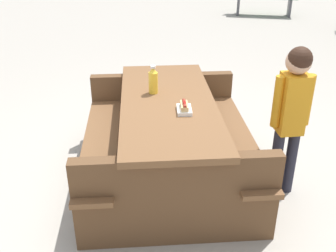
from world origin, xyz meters
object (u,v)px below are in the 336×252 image
(hotdog_tray, at_px, (184,108))
(child_in_coat, at_px, (292,104))
(soda_bottle, at_px, (153,81))
(picnic_table, at_px, (168,134))

(hotdog_tray, bearing_deg, child_in_coat, 99.18)
(soda_bottle, distance_m, child_in_coat, 1.13)
(picnic_table, height_order, child_in_coat, child_in_coat)
(picnic_table, distance_m, soda_bottle, 0.47)
(hotdog_tray, bearing_deg, soda_bottle, -138.72)
(picnic_table, distance_m, hotdog_tray, 0.41)
(hotdog_tray, height_order, child_in_coat, child_in_coat)
(hotdog_tray, xyz_separation_m, child_in_coat, (-0.13, 0.81, 0.02))
(soda_bottle, bearing_deg, child_in_coat, 79.40)
(hotdog_tray, distance_m, child_in_coat, 0.82)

